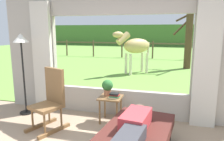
% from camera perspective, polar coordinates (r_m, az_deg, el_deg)
% --- Properties ---
extents(back_wall_with_window, '(5.20, 0.12, 2.55)m').
position_cam_1_polar(back_wall_with_window, '(4.40, 1.58, 3.64)').
color(back_wall_with_window, '#ADA599').
rests_on(back_wall_with_window, ground_plane).
extents(curtain_panel_left, '(0.44, 0.10, 2.40)m').
position_cam_1_polar(curtain_panel_left, '(4.95, -18.22, 3.34)').
color(curtain_panel_left, beige).
rests_on(curtain_panel_left, ground_plane).
extents(curtain_panel_right, '(0.44, 0.10, 2.40)m').
position_cam_1_polar(curtain_panel_right, '(4.19, 24.14, 1.66)').
color(curtain_panel_right, beige).
rests_on(curtain_panel_right, ground_plane).
extents(outdoor_pasture_lawn, '(36.00, 21.68, 0.02)m').
position_cam_1_polar(outdoor_pasture_lawn, '(15.28, 11.30, 3.90)').
color(outdoor_pasture_lawn, olive).
rests_on(outdoor_pasture_lawn, ground_plane).
extents(distant_hill_ridge, '(36.00, 2.00, 2.40)m').
position_cam_1_polar(distant_hill_ridge, '(25.01, 13.05, 9.19)').
color(distant_hill_ridge, '#467133').
rests_on(distant_hill_ridge, ground_plane).
extents(reclining_person, '(0.42, 1.44, 0.22)m').
position_cam_1_polar(reclining_person, '(2.97, 5.88, -14.69)').
color(reclining_person, '#B23338').
rests_on(reclining_person, recliner_sofa).
extents(rocking_chair, '(0.68, 0.80, 1.12)m').
position_cam_1_polar(rocking_chair, '(4.07, -16.22, -7.57)').
color(rocking_chair, brown).
rests_on(rocking_chair, ground_plane).
extents(side_table, '(0.44, 0.44, 0.52)m').
position_cam_1_polar(side_table, '(4.19, -0.39, -8.31)').
color(side_table, brown).
rests_on(side_table, ground_plane).
extents(potted_plant, '(0.22, 0.22, 0.32)m').
position_cam_1_polar(potted_plant, '(4.18, -1.24, -4.36)').
color(potted_plant, '#9E6042').
rests_on(potted_plant, side_table).
extents(book_stack, '(0.22, 0.16, 0.10)m').
position_cam_1_polar(book_stack, '(4.06, 0.62, -6.77)').
color(book_stack, beige).
rests_on(book_stack, side_table).
extents(floor_lamp_left, '(0.32, 0.32, 1.73)m').
position_cam_1_polar(floor_lamp_left, '(4.81, -23.22, 5.18)').
color(floor_lamp_left, black).
rests_on(floor_lamp_left, ground_plane).
extents(horse, '(1.51, 1.55, 1.73)m').
position_cam_1_polar(horse, '(8.69, 6.29, 6.52)').
color(horse, tan).
rests_on(horse, outdoor_pasture_lawn).
extents(pasture_tree, '(1.29, 1.27, 3.40)m').
position_cam_1_polar(pasture_tree, '(10.46, 20.06, 9.29)').
color(pasture_tree, '#4C3823').
rests_on(pasture_tree, outdoor_pasture_lawn).
extents(pasture_fence_line, '(16.10, 0.10, 1.10)m').
position_cam_1_polar(pasture_fence_line, '(13.69, 10.95, 6.22)').
color(pasture_fence_line, brown).
rests_on(pasture_fence_line, outdoor_pasture_lawn).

